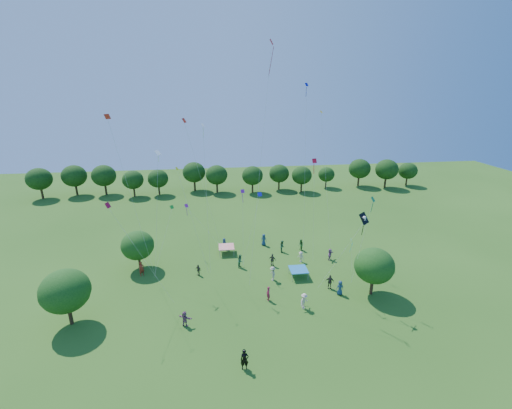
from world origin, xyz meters
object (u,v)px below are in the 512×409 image
object	(u,v)px
near_tree_west	(65,291)
red_high_kite	(267,100)
near_tree_north	(138,245)
near_tree_east	(374,266)
tent_blue	(298,269)
pirate_kite	(364,219)
tent_red_stripe	(226,247)
man_in_black	(245,360)

from	to	relation	value
near_tree_west	red_high_kite	size ratio (longest dim) A/B	0.23
near_tree_west	near_tree_north	size ratio (longest dim) A/B	1.15
near_tree_east	red_high_kite	world-z (taller)	red_high_kite
near_tree_north	near_tree_west	bearing A→B (deg)	-113.79
near_tree_east	tent_blue	bearing A→B (deg)	147.75
near_tree_north	pirate_kite	xyz separation A→B (m)	(25.56, -10.30, 6.41)
tent_blue	near_tree_north	bearing A→B (deg)	166.79
tent_red_stripe	pirate_kite	bearing A→B (deg)	-43.24
near_tree_west	near_tree_east	distance (m)	32.60
near_tree_north	tent_red_stripe	distance (m)	12.15
man_in_black	pirate_kite	size ratio (longest dim) A/B	0.22
man_in_black	pirate_kite	bearing A→B (deg)	33.92
red_high_kite	near_tree_east	bearing A→B (deg)	-27.54
red_high_kite	pirate_kite	bearing A→B (deg)	-36.26
tent_red_stripe	near_tree_west	bearing A→B (deg)	-140.22
near_tree_north	tent_red_stripe	world-z (taller)	near_tree_north
tent_red_stripe	red_high_kite	world-z (taller)	red_high_kite
near_tree_north	pirate_kite	world-z (taller)	pirate_kite
near_tree_west	pirate_kite	xyz separation A→B (m)	(30.31, 0.46, 5.89)
near_tree_north	pirate_kite	distance (m)	28.30
tent_blue	pirate_kite	world-z (taller)	pirate_kite
near_tree_west	red_high_kite	distance (m)	28.37
pirate_kite	near_tree_north	bearing A→B (deg)	158.06
near_tree_east	pirate_kite	world-z (taller)	pirate_kite
near_tree_west	near_tree_east	world-z (taller)	near_tree_west
pirate_kite	red_high_kite	size ratio (longest dim) A/B	0.34
man_in_black	red_high_kite	bearing A→B (deg)	76.54
tent_blue	pirate_kite	xyz separation A→B (m)	(5.24, -5.53, 8.71)
near_tree_west	red_high_kite	xyz separation A→B (m)	(20.99, 7.30, 17.63)
near_tree_east	man_in_black	world-z (taller)	near_tree_east
near_tree_west	pirate_kite	bearing A→B (deg)	0.88
tent_red_stripe	red_high_kite	size ratio (longest dim) A/B	0.08
near_tree_west	near_tree_north	world-z (taller)	near_tree_west
near_tree_west	tent_blue	bearing A→B (deg)	13.44
near_tree_west	near_tree_east	xyz separation A→B (m)	(32.58, 1.26, -0.18)
near_tree_east	tent_blue	size ratio (longest dim) A/B	2.59
near_tree_west	tent_blue	world-z (taller)	near_tree_west
near_tree_west	man_in_black	bearing A→B (deg)	-25.54
tent_red_stripe	man_in_black	world-z (taller)	man_in_black
near_tree_north	tent_blue	distance (m)	21.01
man_in_black	pirate_kite	world-z (taller)	pirate_kite
near_tree_north	man_in_black	distance (m)	22.56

